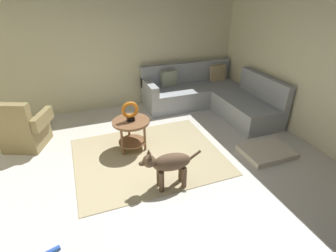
% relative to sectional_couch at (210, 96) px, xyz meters
% --- Properties ---
extents(ground_plane, '(6.00, 6.00, 0.10)m').
position_rel_sectional_couch_xyz_m(ground_plane, '(-1.99, -2.02, -0.34)').
color(ground_plane, silver).
extents(wall_back, '(6.00, 0.12, 2.70)m').
position_rel_sectional_couch_xyz_m(wall_back, '(-1.99, 0.92, 1.06)').
color(wall_back, beige).
rests_on(wall_back, ground_plane).
extents(area_rug, '(2.30, 1.90, 0.01)m').
position_rel_sectional_couch_xyz_m(area_rug, '(-1.84, -1.32, -0.28)').
color(area_rug, tan).
rests_on(area_rug, ground_plane).
extents(sectional_couch, '(2.20, 2.25, 0.88)m').
position_rel_sectional_couch_xyz_m(sectional_couch, '(0.00, 0.00, 0.00)').
color(sectional_couch, '#9EA3A8').
rests_on(sectional_couch, ground_plane).
extents(armchair, '(0.97, 0.86, 0.88)m').
position_rel_sectional_couch_xyz_m(armchair, '(-3.69, -0.31, 0.03)').
color(armchair, olive).
rests_on(armchair, ground_plane).
extents(side_table, '(0.60, 0.60, 0.54)m').
position_rel_sectional_couch_xyz_m(side_table, '(-2.02, -1.02, 0.13)').
color(side_table, brown).
rests_on(side_table, ground_plane).
extents(torus_sculpture, '(0.28, 0.08, 0.33)m').
position_rel_sectional_couch_xyz_m(torus_sculpture, '(-2.02, -1.02, 0.42)').
color(torus_sculpture, black).
rests_on(torus_sculpture, side_table).
extents(dog_bed_mat, '(0.80, 0.60, 0.09)m').
position_rel_sectional_couch_xyz_m(dog_bed_mat, '(-0.01, -1.94, -0.24)').
color(dog_bed_mat, beige).
rests_on(dog_bed_mat, ground_plane).
extents(dog, '(0.85, 0.26, 0.63)m').
position_rel_sectional_couch_xyz_m(dog, '(-1.79, -2.11, 0.09)').
color(dog, brown).
rests_on(dog, ground_plane).
extents(dog_toy_ball, '(0.07, 0.07, 0.07)m').
position_rel_sectional_couch_xyz_m(dog_toy_ball, '(-1.34, -1.62, -0.25)').
color(dog_toy_ball, orange).
rests_on(dog_toy_ball, ground_plane).
extents(dog_toy_rope, '(0.18, 0.10, 0.05)m').
position_rel_sectional_couch_xyz_m(dog_toy_rope, '(-3.28, -2.64, -0.26)').
color(dog_toy_rope, blue).
rests_on(dog_toy_rope, ground_plane).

